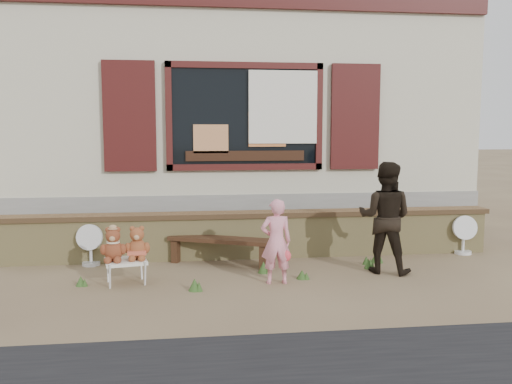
{
  "coord_description": "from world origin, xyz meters",
  "views": [
    {
      "loc": [
        -0.93,
        -6.67,
        1.85
      ],
      "look_at": [
        0.0,
        0.6,
        1.0
      ],
      "focal_mm": 38.0,
      "sensor_mm": 36.0,
      "label": 1
    }
  ],
  "objects": [
    {
      "name": "brick_wall",
      "position": [
        0.0,
        1.0,
        0.34
      ],
      "size": [
        7.1,
        0.36,
        0.67
      ],
      "color": "tan",
      "rests_on": "ground"
    },
    {
      "name": "teddy_bear_left",
      "position": [
        -1.81,
        -0.2,
        0.5
      ],
      "size": [
        0.35,
        0.32,
        0.42
      ],
      "primitive_type": null,
      "rotation": [
        0.0,
        0.0,
        0.2
      ],
      "color": "brown",
      "rests_on": "folding_chair"
    },
    {
      "name": "grass_tufts",
      "position": [
        0.24,
        -0.01,
        0.07
      ],
      "size": [
        4.01,
        1.17,
        0.15
      ],
      "color": "#325221",
      "rests_on": "ground"
    },
    {
      "name": "teddy_bear_right",
      "position": [
        -1.54,
        -0.14,
        0.5
      ],
      "size": [
        0.35,
        0.32,
        0.41
      ],
      "primitive_type": null,
      "rotation": [
        0.0,
        0.0,
        0.2
      ],
      "color": "brown",
      "rests_on": "folding_chair"
    },
    {
      "name": "bench",
      "position": [
        -0.49,
        0.62,
        0.27
      ],
      "size": [
        1.46,
        0.89,
        0.37
      ],
      "rotation": [
        0.0,
        0.0,
        -0.43
      ],
      "color": "#301D11",
      "rests_on": "ground"
    },
    {
      "name": "ground",
      "position": [
        0.0,
        0.0,
        0.0
      ],
      "size": [
        80.0,
        80.0,
        0.0
      ],
      "primitive_type": "plane",
      "color": "brown",
      "rests_on": "ground"
    },
    {
      "name": "fan_right",
      "position": [
        3.14,
        0.8,
        0.29
      ],
      "size": [
        0.37,
        0.25,
        0.58
      ],
      "rotation": [
        0.0,
        0.0,
        -0.11
      ],
      "color": "silver",
      "rests_on": "ground"
    },
    {
      "name": "folding_chair",
      "position": [
        -1.67,
        -0.17,
        0.27
      ],
      "size": [
        0.55,
        0.51,
        0.29
      ],
      "rotation": [
        0.0,
        0.0,
        0.2
      ],
      "color": "white",
      "rests_on": "ground"
    },
    {
      "name": "child",
      "position": [
        0.12,
        -0.38,
        0.51
      ],
      "size": [
        0.38,
        0.25,
        1.03
      ],
      "primitive_type": "imported",
      "rotation": [
        0.0,
        0.0,
        3.16
      ],
      "color": "pink",
      "rests_on": "ground"
    },
    {
      "name": "adult",
      "position": [
        1.6,
        -0.04,
        0.72
      ],
      "size": [
        0.88,
        0.82,
        1.44
      ],
      "primitive_type": "imported",
      "rotation": [
        0.0,
        0.0,
        2.62
      ],
      "color": "black",
      "rests_on": "ground"
    },
    {
      "name": "fan_left",
      "position": [
        -2.25,
        0.8,
        0.29
      ],
      "size": [
        0.36,
        0.24,
        0.57
      ],
      "rotation": [
        0.0,
        0.0,
        -0.14
      ],
      "color": "silver",
      "rests_on": "ground"
    },
    {
      "name": "shopfront",
      "position": [
        0.0,
        4.49,
        2.0
      ],
      "size": [
        8.04,
        5.13,
        4.0
      ],
      "color": "#BAB296",
      "rests_on": "ground"
    }
  ]
}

